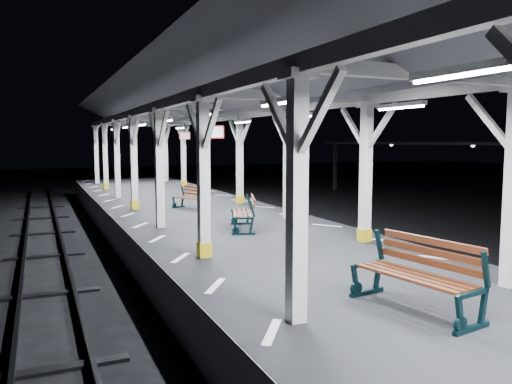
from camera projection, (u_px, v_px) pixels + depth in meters
ground at (339, 323)px, 9.41m from camera, size 120.00×120.00×0.00m
platform at (339, 297)px, 9.36m from camera, size 6.00×50.00×1.00m
hazard_stripes_left at (215, 286)px, 8.33m from camera, size 1.00×48.00×0.01m
hazard_stripes_right at (440, 258)px, 10.28m from camera, size 1.00×48.00×0.01m
track_left at (53, 366)px, 7.40m from camera, size 2.20×60.00×0.16m
canopy at (344, 77)px, 8.93m from camera, size 5.40×49.00×4.65m
bench_near at (420, 272)px, 7.11m from camera, size 0.99×1.98×1.03m
bench_mid at (246, 212)px, 13.63m from camera, size 1.15×1.79×0.91m
bench_far at (193, 197)px, 17.70m from camera, size 1.06×1.59×0.81m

